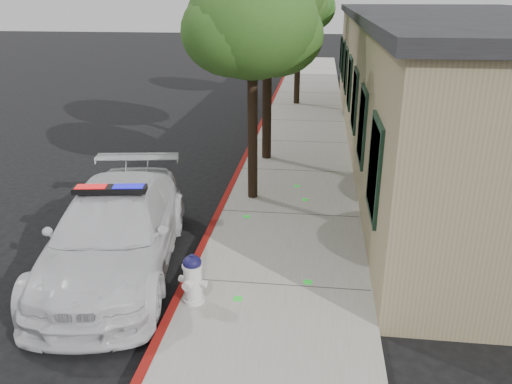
% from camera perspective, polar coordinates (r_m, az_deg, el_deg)
% --- Properties ---
extents(ground, '(120.00, 120.00, 0.00)m').
position_cam_1_polar(ground, '(9.06, -8.08, -10.31)').
color(ground, black).
rests_on(ground, ground).
extents(sidewalk, '(3.20, 60.00, 0.15)m').
position_cam_1_polar(sidewalk, '(11.43, 3.53, -2.73)').
color(sidewalk, gray).
rests_on(sidewalk, ground).
extents(red_curb, '(0.14, 60.00, 0.16)m').
position_cam_1_polar(red_curb, '(11.61, -4.09, -2.33)').
color(red_curb, '#9D1611').
rests_on(red_curb, ground).
extents(clapboard_building, '(7.30, 20.89, 4.24)m').
position_cam_1_polar(clapboard_building, '(17.24, 22.56, 11.03)').
color(clapboard_building, '#90825E').
rests_on(clapboard_building, ground).
extents(police_car, '(2.86, 5.43, 1.62)m').
position_cam_1_polar(police_car, '(9.48, -15.47, -4.27)').
color(police_car, silver).
rests_on(police_car, ground).
extents(fire_hydrant, '(0.48, 0.41, 0.83)m').
position_cam_1_polar(fire_hydrant, '(8.15, -7.07, -9.54)').
color(fire_hydrant, silver).
rests_on(fire_hydrant, sidewalk).
extents(street_tree_near, '(3.01, 2.84, 5.19)m').
position_cam_1_polar(street_tree_near, '(11.45, -0.38, 17.80)').
color(street_tree_near, black).
rests_on(street_tree_near, sidewalk).
extents(street_tree_far, '(2.98, 2.99, 5.52)m').
position_cam_1_polar(street_tree_far, '(22.75, 4.95, 20.12)').
color(street_tree_far, black).
rests_on(street_tree_far, sidewalk).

